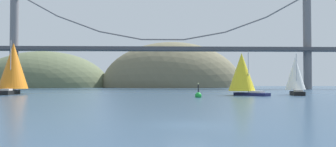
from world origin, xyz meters
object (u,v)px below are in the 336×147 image
channel_buoy (198,95)px  sailboat_yellow_sail (242,73)px  sailboat_white_mainsail (295,75)px  sailboat_orange_sail (13,67)px

channel_buoy → sailboat_yellow_sail: bearing=40.6°
sailboat_white_mainsail → sailboat_orange_sail: bearing=173.7°
sailboat_white_mainsail → channel_buoy: (-20.61, -9.90, -3.58)m
sailboat_white_mainsail → channel_buoy: sailboat_white_mainsail is taller
sailboat_white_mainsail → channel_buoy: size_ratio=3.07×
sailboat_white_mainsail → sailboat_orange_sail: (-58.09, 6.44, 1.83)m
sailboat_white_mainsail → sailboat_orange_sail: size_ratio=0.72×
sailboat_yellow_sail → channel_buoy: bearing=-139.4°
sailboat_white_mainsail → sailboat_yellow_sail: 11.28m
sailboat_orange_sail → sailboat_white_mainsail: bearing=-6.3°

